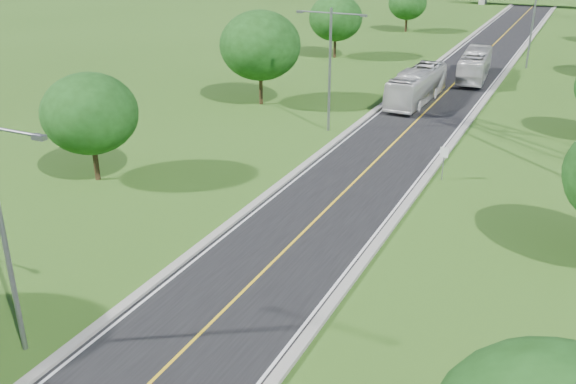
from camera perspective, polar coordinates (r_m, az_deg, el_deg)
ground at (r=66.42m, az=13.43°, el=8.20°), size 260.00×260.00×0.00m
road at (r=72.13m, az=14.53°, el=9.27°), size 8.00×150.00×0.06m
curb_left at (r=73.01m, az=11.24°, el=9.79°), size 0.50×150.00×0.22m
curb_right at (r=71.45m, az=17.89°, el=8.84°), size 0.50×150.00×0.22m
speed_limit_sign at (r=44.29m, az=13.67°, el=2.96°), size 0.55×0.09×2.40m
streetlight_near_left at (r=26.51m, az=-24.21°, el=-2.18°), size 5.90×0.25×10.00m
streetlight_mid_left at (r=52.75m, az=3.75°, el=11.65°), size 5.90×0.25×10.00m
streetlight_far_right at (r=81.99m, az=20.99°, el=14.33°), size 5.90×0.25×10.00m
tree_lb at (r=44.18m, az=-17.20°, el=6.68°), size 6.30×6.30×7.33m
tree_lc at (r=61.01m, az=-2.48°, el=12.89°), size 7.56×7.56×8.79m
tree_ld at (r=83.50m, az=4.25°, el=15.17°), size 6.72×6.72×7.82m
tree_le at (r=105.43m, az=10.58°, el=16.16°), size 5.88×5.88×6.84m
bus_outbound at (r=74.48m, az=16.26°, el=10.78°), size 3.58×11.50×3.15m
bus_inbound at (r=63.37m, az=11.37°, el=9.23°), size 3.15×11.62×3.21m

